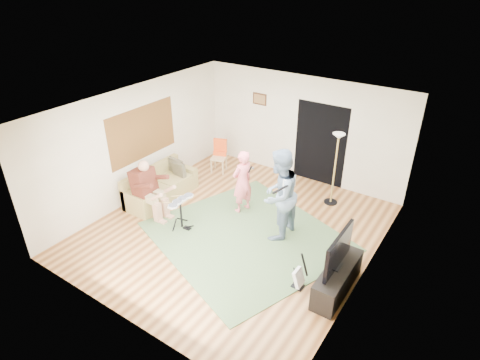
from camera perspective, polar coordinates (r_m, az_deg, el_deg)
name	(u,v)px	position (r m, az deg, el deg)	size (l,w,h in m)	color
floor	(235,229)	(8.69, -0.75, -7.04)	(6.00, 6.00, 0.00)	brown
walls	(234,174)	(7.98, -0.82, 0.87)	(5.50, 6.00, 2.70)	silver
ceiling	(234,109)	(7.45, -0.89, 10.10)	(6.00, 6.00, 0.00)	white
window_blinds	(143,133)	(9.71, -13.67, 6.56)	(2.05, 2.05, 0.00)	brown
doorway	(320,144)	(10.27, 11.34, 5.02)	(2.10, 2.10, 0.00)	black
picture_frame	(260,99)	(10.73, 2.82, 11.43)	(0.42, 0.03, 0.32)	#3F2314
area_rug	(246,236)	(8.47, 0.92, -8.01)	(3.58, 3.32, 0.02)	#4C6B41
sofa	(159,188)	(9.88, -11.45, -1.16)	(0.77, 1.86, 0.75)	tan
drummer	(151,195)	(9.11, -12.60, -2.10)	(0.86, 0.48, 1.33)	#5B2519
drum_kit	(181,215)	(8.67, -8.37, -4.94)	(0.39, 0.70, 0.72)	black
singer	(242,182)	(8.94, 0.33, -0.26)	(0.55, 0.36, 1.50)	#FF6E7D
microphone	(250,169)	(8.67, 1.44, 1.52)	(0.06, 0.06, 0.24)	black
guitarist	(279,195)	(8.03, 5.54, -2.14)	(0.95, 0.74, 1.95)	#6F87A3
guitar_held	(289,182)	(7.78, 6.95, -0.34)	(0.12, 0.60, 0.26)	silver
guitar_spare	(299,278)	(7.27, 8.38, -13.59)	(0.27, 0.25, 0.76)	black
torchiere_lamp	(336,157)	(9.28, 13.53, 3.25)	(0.32, 0.32, 1.76)	black
dining_chair	(220,160)	(10.92, -2.93, 2.81)	(0.48, 0.51, 0.89)	#D3B889
tv_cabinet	(337,279)	(7.32, 13.68, -13.52)	(0.40, 1.40, 0.50)	black
television	(339,250)	(6.95, 13.86, -9.69)	(0.06, 1.07, 0.66)	black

